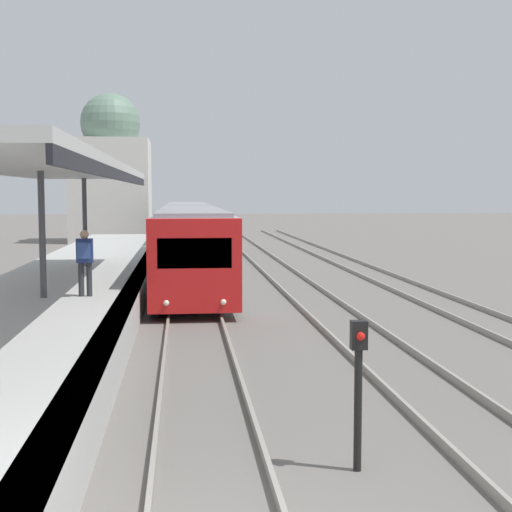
{
  "coord_description": "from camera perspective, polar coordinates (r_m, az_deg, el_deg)",
  "views": [
    {
      "loc": [
        -0.33,
        -6.2,
        3.46
      ],
      "look_at": [
        1.96,
        15.73,
        1.54
      ],
      "focal_mm": 50.0,
      "sensor_mm": 36.0,
      "label": 1
    }
  ],
  "objects": [
    {
      "name": "platform_canopy",
      "position": [
        18.29,
        -16.72,
        6.76
      ],
      "size": [
        4.0,
        19.5,
        3.33
      ],
      "color": "beige",
      "rests_on": "station_platform"
    },
    {
      "name": "person_on_platform",
      "position": [
        18.29,
        -13.55,
        -0.1
      ],
      "size": [
        0.4,
        0.4,
        1.66
      ],
      "color": "#2D2D33",
      "rests_on": "station_platform"
    },
    {
      "name": "train_near",
      "position": [
        34.57,
        -5.4,
        1.91
      ],
      "size": [
        2.56,
        31.12,
        2.93
      ],
      "color": "red",
      "rests_on": "ground_plane"
    },
    {
      "name": "signal_post_near",
      "position": [
        9.06,
        8.19,
        -9.68
      ],
      "size": [
        0.2,
        0.21,
        1.91
      ],
      "color": "black",
      "rests_on": "ground_plane"
    },
    {
      "name": "distant_domed_building",
      "position": [
        53.14,
        -11.51,
        6.47
      ],
      "size": [
        5.56,
        5.56,
        10.72
      ],
      "color": "silver",
      "rests_on": "ground_plane"
    }
  ]
}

